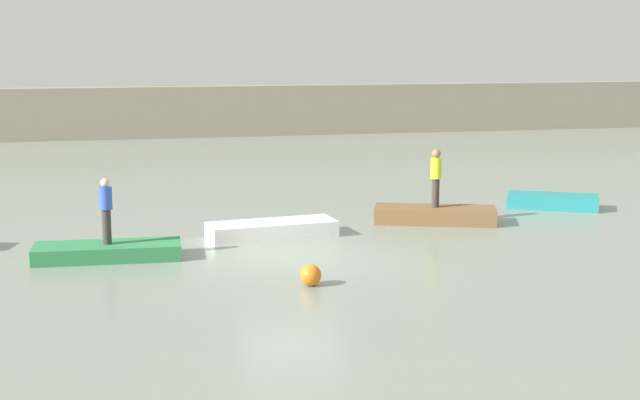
% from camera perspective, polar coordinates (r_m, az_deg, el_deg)
% --- Properties ---
extents(ground_plane, '(120.00, 120.00, 0.00)m').
position_cam_1_polar(ground_plane, '(23.44, -1.81, -3.58)').
color(ground_plane, gray).
extents(embankment_wall, '(80.00, 1.20, 2.78)m').
position_cam_1_polar(embankment_wall, '(52.14, -8.07, 5.34)').
color(embankment_wall, gray).
rests_on(embankment_wall, ground_plane).
extents(rowboat_green, '(3.66, 1.44, 0.39)m').
position_cam_1_polar(rowboat_green, '(23.92, -12.80, -3.07)').
color(rowboat_green, '#2D7F47').
rests_on(rowboat_green, ground_plane).
extents(rowboat_white, '(3.65, 1.63, 0.44)m').
position_cam_1_polar(rowboat_white, '(25.88, -2.94, -1.80)').
color(rowboat_white, white).
rests_on(rowboat_white, ground_plane).
extents(rowboat_brown, '(3.77, 2.33, 0.48)m').
position_cam_1_polar(rowboat_brown, '(28.04, 7.02, -0.91)').
color(rowboat_brown, brown).
rests_on(rowboat_brown, ground_plane).
extents(rowboat_teal, '(3.01, 2.29, 0.46)m').
position_cam_1_polar(rowboat_teal, '(31.07, 13.98, -0.08)').
color(rowboat_teal, teal).
rests_on(rowboat_teal, ground_plane).
extents(person_hiviz_shirt, '(0.32, 0.32, 1.73)m').
position_cam_1_polar(person_hiviz_shirt, '(27.83, 7.07, 1.55)').
color(person_hiviz_shirt, '#38332D').
rests_on(person_hiviz_shirt, rowboat_brown).
extents(person_blue_shirt, '(0.32, 0.32, 1.65)m').
position_cam_1_polar(person_blue_shirt, '(23.70, -12.90, -0.46)').
color(person_blue_shirt, '#38332D').
rests_on(person_blue_shirt, rowboat_green).
extents(mooring_buoy, '(0.48, 0.48, 0.48)m').
position_cam_1_polar(mooring_buoy, '(20.86, -0.57, -4.60)').
color(mooring_buoy, orange).
rests_on(mooring_buoy, ground_plane).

